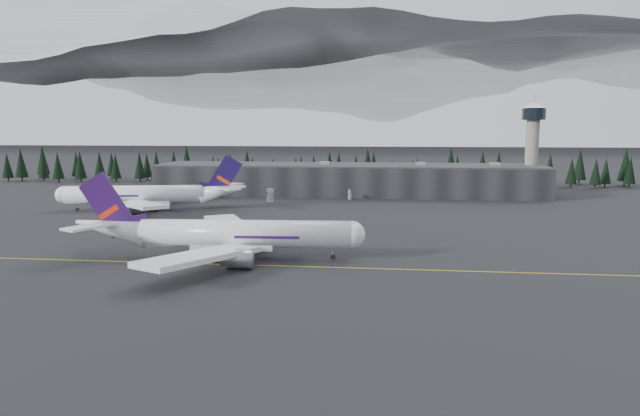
# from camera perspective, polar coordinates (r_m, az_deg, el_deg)

# --- Properties ---
(ground) EXTENTS (1400.00, 1400.00, 0.00)m
(ground) POSITION_cam_1_polar(r_m,az_deg,el_deg) (118.93, -1.10, -5.66)
(ground) COLOR black
(ground) RESTS_ON ground
(taxiline) EXTENTS (400.00, 0.40, 0.02)m
(taxiline) POSITION_cam_1_polar(r_m,az_deg,el_deg) (117.00, -1.23, -5.89)
(taxiline) COLOR gold
(taxiline) RESTS_ON ground
(terminal) EXTENTS (160.00, 30.00, 12.60)m
(terminal) POSITION_cam_1_polar(r_m,az_deg,el_deg) (240.96, 2.84, 2.89)
(terminal) COLOR black
(terminal) RESTS_ON ground
(control_tower) EXTENTS (10.00, 10.00, 37.70)m
(control_tower) POSITION_cam_1_polar(r_m,az_deg,el_deg) (249.72, 20.47, 6.51)
(control_tower) COLOR gray
(control_tower) RESTS_ON ground
(treeline) EXTENTS (360.00, 20.00, 15.00)m
(treeline) POSITION_cam_1_polar(r_m,az_deg,el_deg) (277.66, 3.34, 3.84)
(treeline) COLOR black
(treeline) RESTS_ON ground
(mountain_ridge) EXTENTS (4400.00, 900.00, 420.00)m
(mountain_ridge) POSITION_cam_1_polar(r_m,az_deg,el_deg) (1114.92, 5.77, 6.67)
(mountain_ridge) COLOR white
(mountain_ridge) RESTS_ON ground
(jet_main) EXTENTS (63.90, 58.87, 18.78)m
(jet_main) POSITION_cam_1_polar(r_m,az_deg,el_deg) (125.49, -9.93, -2.58)
(jet_main) COLOR white
(jet_main) RESTS_ON ground
(jet_parked) EXTENTS (63.70, 58.22, 18.94)m
(jet_parked) POSITION_cam_1_polar(r_m,az_deg,el_deg) (202.98, -16.52, 1.30)
(jet_parked) COLOR white
(jet_parked) RESTS_ON ground
(gse_vehicle_a) EXTENTS (2.73, 5.74, 1.58)m
(gse_vehicle_a) POSITION_cam_1_polar(r_m,az_deg,el_deg) (213.34, -4.98, 0.70)
(gse_vehicle_a) COLOR silver
(gse_vehicle_a) RESTS_ON ground
(gse_vehicle_b) EXTENTS (4.23, 3.39, 1.35)m
(gse_vehicle_b) POSITION_cam_1_polar(r_m,az_deg,el_deg) (222.82, 3.04, 1.01)
(gse_vehicle_b) COLOR silver
(gse_vehicle_b) RESTS_ON ground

